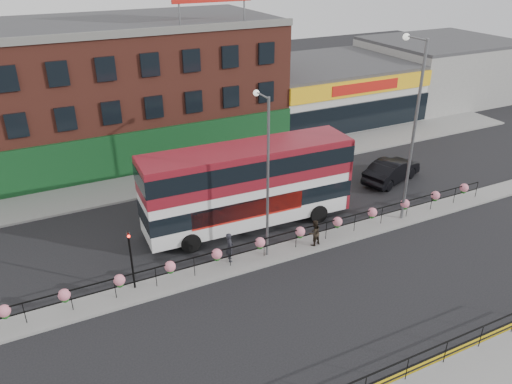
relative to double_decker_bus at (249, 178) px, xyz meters
name	(u,v)px	position (x,y,z in m)	size (l,w,h in m)	color
ground	(280,254)	(0.15, -3.65, -3.13)	(120.00, 120.00, 0.00)	black
north_pavement	(202,173)	(0.15, 8.35, -3.05)	(60.00, 4.00, 0.15)	gray
median	(280,253)	(0.15, -3.65, -3.05)	(60.00, 1.60, 0.15)	gray
yellow_line_inner	(398,375)	(0.15, -13.35, -3.12)	(60.00, 0.10, 0.01)	gold
yellow_line_outer	(401,378)	(0.15, -13.53, -3.12)	(60.00, 0.10, 0.01)	gold
brick_building	(117,88)	(-3.85, 16.31, 2.00)	(25.00, 12.21, 10.30)	brown
supermarket	(325,90)	(16.15, 16.25, -0.48)	(15.00, 12.25, 5.30)	silver
warehouse_east	(438,69)	(30.90, 16.35, 0.02)	(14.50, 12.00, 6.30)	gray
median_railing	(280,238)	(0.15, -3.65, -2.08)	(30.04, 0.56, 1.23)	black
south_railing	(366,382)	(-1.85, -13.75, -2.17)	(20.04, 0.05, 1.12)	black
double_decker_bus	(249,178)	(0.00, 0.00, 0.00)	(12.68, 3.53, 5.09)	white
car	(392,170)	(11.92, 1.10, -2.28)	(5.42, 3.32, 1.69)	black
pedestrian_a	(230,247)	(-2.68, -3.18, -2.14)	(0.55, 0.70, 1.67)	black
pedestrian_b	(314,233)	(2.19, -3.87, -2.21)	(0.83, 0.69, 1.54)	black
lamp_column_west	(266,165)	(-0.63, -3.34, 2.26)	(0.32, 1.55, 8.84)	slate
lamp_column_east	(413,117)	(8.73, -3.41, 3.46)	(0.39, 1.91, 10.86)	slate
traffic_light_median	(130,248)	(-7.85, -3.26, -0.66)	(0.15, 0.28, 3.65)	black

